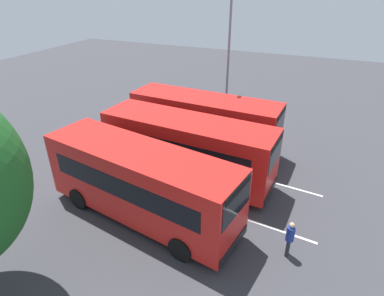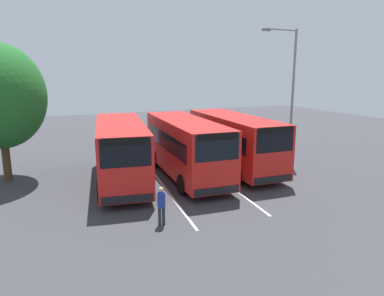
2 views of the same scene
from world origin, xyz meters
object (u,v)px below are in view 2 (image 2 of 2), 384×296
at_px(bus_center_right, 234,140).
at_px(bus_far_left, 121,150).
at_px(bus_center_left, 186,146).
at_px(pedestrian, 161,203).
at_px(street_lamp, 290,88).

bearing_deg(bus_center_right, bus_far_left, -88.28).
bearing_deg(bus_center_left, pedestrian, -27.28).
relative_size(bus_center_right, street_lamp, 1.05).
xyz_separation_m(bus_center_right, street_lamp, (-0.05, 4.20, 3.17)).
height_order(bus_far_left, bus_center_right, same).
height_order(bus_far_left, street_lamp, street_lamp).
bearing_deg(pedestrian, bus_center_left, -25.09).
distance_m(pedestrian, street_lamp, 13.40).
relative_size(bus_far_left, street_lamp, 1.07).
relative_size(bus_center_left, pedestrian, 5.71).
height_order(bus_center_left, street_lamp, street_lamp).
bearing_deg(street_lamp, bus_center_right, -3.35).
relative_size(bus_center_left, bus_center_right, 1.00).
distance_m(bus_center_left, pedestrian, 6.82).
height_order(bus_center_right, pedestrian, bus_center_right).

